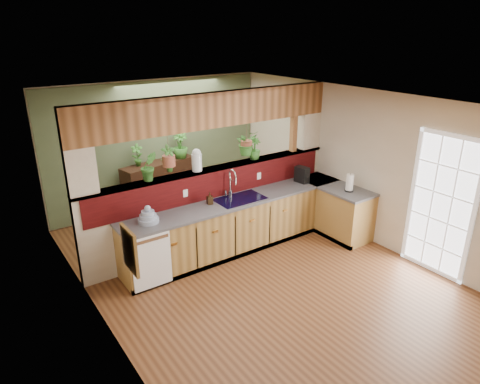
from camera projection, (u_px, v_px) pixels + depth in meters
ground at (263, 277)px, 6.45m from camera, size 4.60×7.00×0.01m
ceiling at (267, 104)px, 5.51m from camera, size 4.60×7.00×0.01m
wall_back at (159, 145)px, 8.66m from camera, size 4.60×0.02×2.60m
wall_left at (103, 242)px, 4.75m from camera, size 0.02×7.00×2.60m
wall_right at (372, 168)px, 7.21m from camera, size 0.02×7.00×2.60m
pass_through_partition at (216, 178)px, 7.07m from camera, size 4.60×0.21×2.60m
pass_through_ledge at (214, 168)px, 6.99m from camera, size 4.60×0.21×0.04m
header_beam at (213, 110)px, 6.64m from camera, size 4.60×0.15×0.55m
sage_backwall at (159, 145)px, 8.64m from camera, size 4.55×0.02×2.55m
countertop at (271, 217)px, 7.40m from camera, size 4.14×1.52×0.90m
dishwasher at (152, 261)px, 6.00m from camera, size 0.58×0.03×0.82m
navy_sink at (240, 203)px, 7.04m from camera, size 0.82×0.50×0.18m
french_door at (441, 207)px, 6.29m from camera, size 0.06×1.02×2.16m
framed_print at (130, 250)px, 4.07m from camera, size 0.04×0.35×0.45m
faucet at (231, 182)px, 7.00m from camera, size 0.21×0.21×0.48m
dish_stack at (148, 217)px, 6.14m from camera, size 0.30×0.30×0.26m
soap_dispenser at (210, 198)px, 6.77m from camera, size 0.10×0.11×0.19m
coffee_maker at (302, 175)px, 7.71m from camera, size 0.15×0.26×0.29m
paper_towel at (350, 183)px, 7.29m from camera, size 0.15×0.15×0.32m
glass_jar at (197, 160)px, 6.74m from camera, size 0.16×0.16×0.36m
ledge_plant_left at (149, 166)px, 6.30m from camera, size 0.27×0.23×0.45m
ledge_plant_right at (254, 148)px, 7.35m from camera, size 0.22×0.22×0.38m
hanging_plant_a at (168, 150)px, 6.40m from camera, size 0.22×0.19×0.54m
hanging_plant_b at (246, 133)px, 7.15m from camera, size 0.37×0.33×0.53m
shelving_console at (160, 187)px, 8.68m from camera, size 1.61×0.72×1.04m
shelf_plant_a at (137, 155)px, 8.19m from camera, size 0.27×0.23×0.43m
shelf_plant_b at (180, 145)px, 8.66m from camera, size 0.36×0.36×0.54m
floor_plant at (217, 201)px, 8.19m from camera, size 0.93×0.87×0.83m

